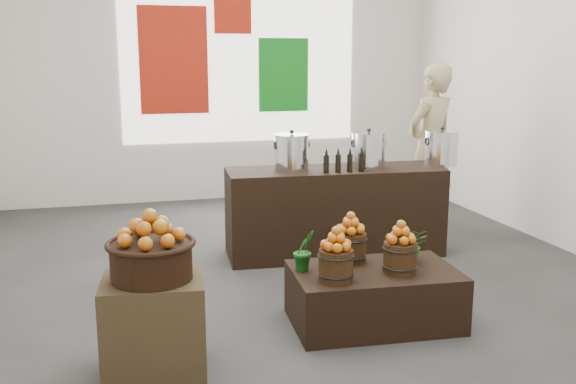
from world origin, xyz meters
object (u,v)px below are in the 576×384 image
object	(u,v)px
stock_pot_left	(292,153)
stock_pot_right	(441,149)
stock_pot_center	(368,151)
counter	(334,212)
crate	(154,326)
shopper	(430,146)
wicker_basket	(151,261)
display_table	(374,296)

from	to	relation	value
stock_pot_left	stock_pot_right	world-z (taller)	same
stock_pot_left	stock_pot_center	distance (m)	0.77
counter	stock_pot_right	xyz separation A→B (m)	(1.10, -0.08, 0.60)
crate	shopper	distance (m)	4.43
stock_pot_center	stock_pot_right	size ratio (longest dim) A/B	1.00
wicker_basket	stock_pot_left	xyz separation A→B (m)	(1.46, 2.11, 0.30)
stock_pot_center	shopper	xyz separation A→B (m)	(1.09, 0.80, -0.09)
stock_pot_left	stock_pot_center	xyz separation A→B (m)	(0.77, -0.05, 0.00)
display_table	stock_pot_right	world-z (taller)	stock_pot_right
stock_pot_right	wicker_basket	bearing A→B (deg)	-146.36
stock_pot_right	shopper	world-z (taller)	shopper
wicker_basket	stock_pot_left	world-z (taller)	stock_pot_left
crate	stock_pot_left	world-z (taller)	stock_pot_left
wicker_basket	stock_pot_center	world-z (taller)	stock_pot_center
wicker_basket	counter	xyz separation A→B (m)	(1.90, 2.07, -0.29)
wicker_basket	crate	bearing A→B (deg)	0.00
display_table	stock_pot_right	distance (m)	2.30
stock_pot_right	display_table	bearing A→B (deg)	-130.34
display_table	stock_pot_left	xyz separation A→B (m)	(-0.14, 1.75, 0.82)
crate	counter	size ratio (longest dim) A/B	0.29
display_table	counter	xyz separation A→B (m)	(0.29, 1.72, 0.23)
wicker_basket	stock_pot_center	xyz separation A→B (m)	(2.23, 2.05, 0.30)
stock_pot_center	display_table	bearing A→B (deg)	-110.23
display_table	stock_pot_center	world-z (taller)	stock_pot_center
counter	display_table	bearing A→B (deg)	-95.45
counter	stock_pot_center	distance (m)	0.69
counter	stock_pot_right	bearing A→B (deg)	0.00
display_table	crate	bearing A→B (deg)	-163.82
wicker_basket	stock_pot_right	xyz separation A→B (m)	(3.00, 2.00, 0.30)
counter	stock_pot_left	xyz separation A→B (m)	(-0.43, 0.03, 0.60)
wicker_basket	shopper	world-z (taller)	shopper
display_table	stock_pot_center	bearing A→B (deg)	73.47
counter	shopper	world-z (taller)	shopper
display_table	stock_pot_center	distance (m)	1.99
counter	wicker_basket	bearing A→B (deg)	-128.34
crate	shopper	bearing A→B (deg)	40.58
stock_pot_right	crate	bearing A→B (deg)	-146.36
display_table	wicker_basket	bearing A→B (deg)	-163.82
crate	stock_pot_right	size ratio (longest dim) A/B	1.88
stock_pot_left	shopper	world-z (taller)	shopper
stock_pot_left	display_table	bearing A→B (deg)	-85.30
wicker_basket	stock_pot_center	distance (m)	3.05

